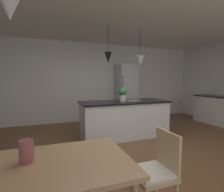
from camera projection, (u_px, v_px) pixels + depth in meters
ground_plane at (135, 160)px, 3.05m from camera, size 10.00×8.40×0.04m
wall_back_kitchen at (92, 82)px, 5.98m from camera, size 10.00×0.12×2.70m
dining_table at (6, 179)px, 1.29m from camera, size 1.98×0.88×0.72m
chair_kitchen_end at (157, 170)px, 1.77m from camera, size 0.40×0.40×0.87m
kitchen_island at (124, 118)px, 4.25m from camera, size 2.20×0.84×0.91m
refrigerator at (126, 93)px, 6.03m from camera, size 0.66×0.67×1.98m
pendant_over_table at (9, 4)px, 1.29m from camera, size 0.21×0.21×0.84m
pendant_over_island_main at (108, 58)px, 3.97m from camera, size 0.17×0.17×0.88m
pendant_over_island_aux at (140, 61)px, 4.27m from camera, size 0.23×0.23×0.91m
potted_plant_on_island at (123, 94)px, 4.18m from camera, size 0.21×0.21×0.34m
vase_on_dining_table at (26, 151)px, 1.40m from camera, size 0.11×0.11×0.19m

